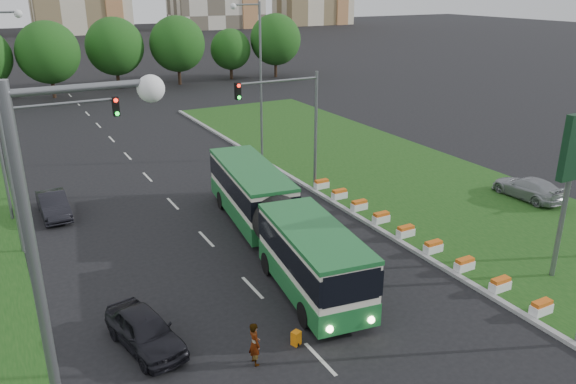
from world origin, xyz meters
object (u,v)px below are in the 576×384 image
pedestrian (255,344)px  traffic_mast_median (294,115)px  car_left_far (53,205)px  car_median (528,188)px  articulated_bus (273,219)px  traffic_mast_left (42,150)px  shopping_trolley (296,338)px  car_left_near (145,330)px

pedestrian → traffic_mast_median: bearing=-33.0°
car_left_far → car_median: (27.35, -11.84, 0.13)m
traffic_mast_median → articulated_bus: size_ratio=0.46×
traffic_mast_median → traffic_mast_left: size_ratio=1.00×
traffic_mast_median → shopping_trolley: size_ratio=13.76×
traffic_mast_left → shopping_trolley: 16.27m
car_left_far → articulated_bus: bearing=-48.4°
traffic_mast_median → traffic_mast_left: same height
traffic_mast_median → shopping_trolley: traffic_mast_median is taller
articulated_bus → car_left_far: bearing=140.5°
car_left_far → shopping_trolley: 19.40m
car_left_near → car_median: 26.25m
traffic_mast_left → articulated_bus: bearing=-30.5°
traffic_mast_median → car_left_near: (-13.31, -12.12, -4.61)m
articulated_bus → traffic_mast_left: bearing=157.4°
traffic_mast_median → pedestrian: size_ratio=4.66×
car_left_far → shopping_trolley: car_left_far is taller
traffic_mast_left → pedestrian: traffic_mast_left is taller
traffic_mast_left → car_left_far: bearing=83.9°
traffic_mast_median → car_left_near: size_ratio=1.84×
articulated_bus → car_left_near: 9.77m
car_left_near → car_left_far: 15.66m
traffic_mast_median → traffic_mast_left: bearing=-176.2°
articulated_bus → car_left_near: (-8.21, -5.19, -1.02)m
traffic_mast_median → car_left_far: bearing=166.7°
car_left_far → pedestrian: 19.10m
pedestrian → shopping_trolley: pedestrian is taller
articulated_bus → shopping_trolley: articulated_bus is taller
car_median → pedestrian: 23.66m
shopping_trolley → traffic_mast_median: bearing=39.9°
articulated_bus → traffic_mast_median: bearing=61.5°
traffic_mast_median → car_left_near: traffic_mast_median is taller
traffic_mast_left → pedestrian: bearing=-70.0°
traffic_mast_median → car_median: bearing=-33.4°
articulated_bus → car_left_far: (-9.58, 10.40, -1.04)m
car_left_far → shopping_trolley: size_ratio=7.56×
articulated_bus → car_median: size_ratio=3.63×
car_left_far → pedestrian: (4.65, -18.53, 0.14)m
traffic_mast_median → car_left_far: traffic_mast_median is taller
traffic_mast_median → car_median: 15.83m
car_left_near → shopping_trolley: size_ratio=7.47×
shopping_trolley → car_left_far: bearing=88.4°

